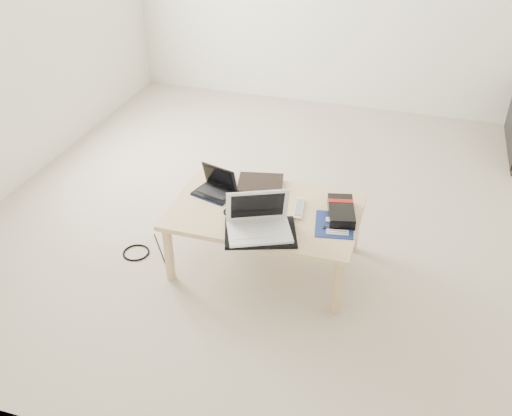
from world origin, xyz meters
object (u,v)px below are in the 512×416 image
(coffee_table, at_px, (265,216))
(netbook, at_px, (216,188))
(gpu_box, at_px, (341,211))
(white_laptop, at_px, (259,222))

(coffee_table, distance_m, netbook, 0.36)
(coffee_table, height_order, gpu_box, gpu_box)
(coffee_table, relative_size, netbook, 4.00)
(coffee_table, bearing_deg, netbook, 165.48)
(netbook, bearing_deg, white_laptop, -40.96)
(netbook, distance_m, gpu_box, 0.77)
(white_laptop, bearing_deg, coffee_table, 97.11)
(coffee_table, xyz_separation_m, white_laptop, (0.03, -0.23, 0.12))
(netbook, height_order, white_laptop, white_laptop)
(coffee_table, distance_m, gpu_box, 0.44)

